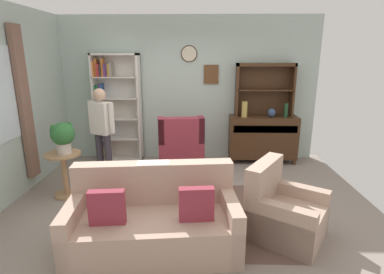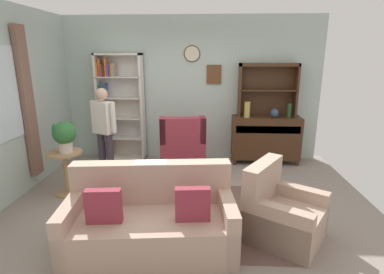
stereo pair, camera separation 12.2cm
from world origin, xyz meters
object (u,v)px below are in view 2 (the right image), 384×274
at_px(vase_round, 275,113).
at_px(vase_tall, 247,110).
at_px(person_reading, 104,128).
at_px(potted_plant_large, 64,135).
at_px(sideboard_hutch, 268,82).
at_px(bottle_wine, 289,111).
at_px(plant_stand, 66,168).
at_px(wingback_chair, 182,152).
at_px(armchair_floral, 281,215).
at_px(coffee_table, 159,187).
at_px(book_stack, 168,179).
at_px(sideboard, 265,137).
at_px(bookshelf, 117,107).
at_px(couch_floral, 151,221).

bearing_deg(vase_round, vase_tall, -178.51).
bearing_deg(vase_tall, person_reading, -159.30).
bearing_deg(potted_plant_large, sideboard_hutch, 28.16).
xyz_separation_m(bottle_wine, plant_stand, (-3.65, -1.51, -0.64)).
relative_size(wingback_chair, person_reading, 0.67).
bearing_deg(sideboard_hutch, armchair_floral, -95.57).
relative_size(vase_tall, coffee_table, 0.37).
distance_m(sideboard_hutch, book_stack, 2.91).
xyz_separation_m(sideboard, vase_tall, (-0.39, -0.08, 0.56)).
xyz_separation_m(sideboard, armchair_floral, (-0.26, -2.60, -0.22)).
distance_m(bottle_wine, person_reading, 3.36).
relative_size(bottle_wine, armchair_floral, 0.26).
distance_m(bookshelf, coffee_table, 2.52).
distance_m(vase_round, couch_floral, 3.43).
xyz_separation_m(vase_tall, coffee_table, (-1.39, -1.96, -0.72)).
bearing_deg(bookshelf, armchair_floral, -45.23).
xyz_separation_m(vase_round, coffee_table, (-1.91, -1.98, -0.65)).
xyz_separation_m(bottle_wine, coffee_table, (-2.17, -1.96, -0.70)).
bearing_deg(bottle_wine, armchair_floral, -104.63).
distance_m(plant_stand, coffee_table, 1.55).
bearing_deg(potted_plant_large, coffee_table, -16.65).
bearing_deg(plant_stand, vase_tall, 27.94).
height_order(sideboard, book_stack, sideboard).
bearing_deg(potted_plant_large, book_stack, -13.90).
height_order(bottle_wine, potted_plant_large, bottle_wine).
distance_m(sideboard, couch_floral, 3.35).
bearing_deg(wingback_chair, couch_floral, -94.02).
xyz_separation_m(plant_stand, coffee_table, (1.48, -0.44, -0.06)).
relative_size(vase_round, couch_floral, 0.09).
xyz_separation_m(wingback_chair, book_stack, (-0.08, -1.40, 0.06)).
bearing_deg(armchair_floral, couch_floral, -169.98).
bearing_deg(plant_stand, bottle_wine, 22.51).
xyz_separation_m(armchair_floral, person_reading, (-2.57, 1.59, 0.62)).
distance_m(vase_tall, bottle_wine, 0.78).
height_order(bookshelf, potted_plant_large, bookshelf).
xyz_separation_m(sideboard_hutch, bottle_wine, (0.39, -0.20, -0.50)).
bearing_deg(coffee_table, potted_plant_large, 163.35).
relative_size(sideboard_hutch, wingback_chair, 1.05).
height_order(bookshelf, person_reading, bookshelf).
relative_size(vase_tall, wingback_chair, 0.28).
bearing_deg(person_reading, plant_stand, -125.16).
bearing_deg(vase_round, sideboard, 152.83).
xyz_separation_m(vase_tall, wingback_chair, (-1.19, -0.52, -0.69)).
distance_m(sideboard_hutch, plant_stand, 3.85).
bearing_deg(armchair_floral, potted_plant_large, 161.61).
bearing_deg(couch_floral, wingback_chair, 85.98).
height_order(vase_tall, person_reading, person_reading).
bearing_deg(bookshelf, potted_plant_large, -99.80).
height_order(armchair_floral, plant_stand, armchair_floral).
distance_m(bookshelf, potted_plant_large, 1.73).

